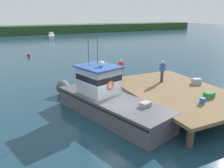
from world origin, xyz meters
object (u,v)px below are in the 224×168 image
at_px(crate_single_far, 209,95).
at_px(deckhand_further_back, 162,71).
at_px(main_fishing_boat, 105,99).
at_px(crate_single_by_cleat, 197,81).
at_px(moored_boat_far_left, 52,36).
at_px(mooring_buoy_inshore, 29,55).
at_px(deckhand_by_the_boat, 121,69).
at_px(bait_bucket, 202,101).

distance_m(crate_single_far, deckhand_further_back, 3.99).
bearing_deg(crate_single_far, main_fishing_boat, 151.70).
height_order(crate_single_by_cleat, crate_single_far, crate_single_by_cleat).
relative_size(crate_single_by_cleat, moored_boat_far_left, 0.11).
relative_size(crate_single_by_cleat, mooring_buoy_inshore, 1.22).
xyz_separation_m(main_fishing_boat, deckhand_by_the_boat, (2.43, 2.59, 1.05)).
bearing_deg(moored_boat_far_left, main_fishing_boat, -97.25).
bearing_deg(deckhand_by_the_boat, mooring_buoy_inshore, 103.02).
relative_size(bait_bucket, deckhand_further_back, 0.21).
bearing_deg(mooring_buoy_inshore, main_fishing_boat, -84.47).
height_order(deckhand_further_back, mooring_buoy_inshore, deckhand_further_back).
xyz_separation_m(main_fishing_boat, moored_boat_far_left, (5.99, 47.09, -0.55)).
bearing_deg(bait_bucket, main_fishing_boat, 141.94).
distance_m(bait_bucket, mooring_buoy_inshore, 26.92).
height_order(main_fishing_boat, crate_single_by_cleat, main_fishing_boat).
bearing_deg(bait_bucket, crate_single_far, 25.54).
bearing_deg(deckhand_further_back, moored_boat_far_left, 88.75).
height_order(crate_single_by_cleat, deckhand_further_back, deckhand_further_back).
distance_m(crate_single_by_cleat, deckhand_by_the_boat, 5.58).
relative_size(crate_single_by_cleat, crate_single_far, 1.00).
relative_size(deckhand_by_the_boat, mooring_buoy_inshore, 3.32).
height_order(crate_single_by_cleat, moored_boat_far_left, crate_single_by_cleat).
distance_m(bait_bucket, moored_boat_far_left, 50.63).
bearing_deg(deckhand_further_back, bait_bucket, -96.39).
xyz_separation_m(crate_single_far, deckhand_by_the_boat, (-3.14, 5.59, 0.69)).
bearing_deg(deckhand_by_the_boat, moored_boat_far_left, 85.43).
xyz_separation_m(crate_single_by_cleat, mooring_buoy_inshore, (-9.17, 23.11, -1.15)).
bearing_deg(mooring_buoy_inshore, deckhand_further_back, -71.69).
distance_m(crate_single_by_cleat, mooring_buoy_inshore, 24.89).
bearing_deg(bait_bucket, crate_single_by_cleat, 49.65).
height_order(main_fishing_boat, moored_boat_far_left, main_fishing_boat).
xyz_separation_m(crate_single_far, moored_boat_far_left, (0.43, 50.08, -0.91)).
height_order(main_fishing_boat, bait_bucket, main_fishing_boat).
distance_m(crate_single_far, mooring_buoy_inshore, 26.71).
relative_size(crate_single_far, mooring_buoy_inshore, 1.22).
bearing_deg(crate_single_by_cleat, moored_boat_far_left, 91.20).
bearing_deg(moored_boat_far_left, bait_bucket, -91.70).
bearing_deg(deckhand_further_back, crate_single_by_cleat, -36.08).
distance_m(moored_boat_far_left, mooring_buoy_inshore, 25.87).
distance_m(crate_single_by_cleat, deckhand_further_back, 2.57).
bearing_deg(deckhand_by_the_boat, crate_single_by_cleat, -34.75).
distance_m(deckhand_further_back, mooring_buoy_inshore, 22.88).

